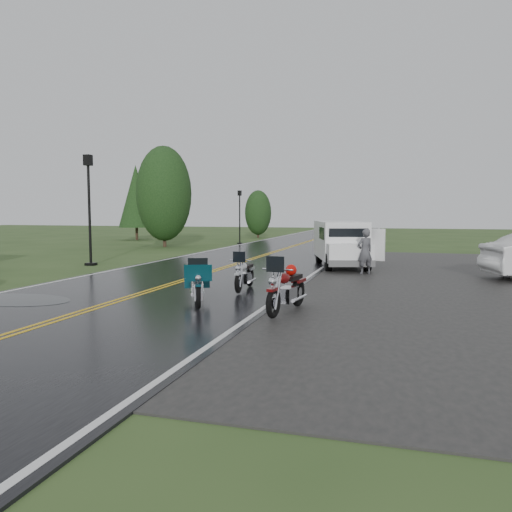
{
  "coord_description": "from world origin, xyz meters",
  "views": [
    {
      "loc": [
        6.87,
        -11.84,
        2.28
      ],
      "look_at": [
        2.8,
        2.0,
        1.0
      ],
      "focal_mm": 35.0,
      "sensor_mm": 36.0,
      "label": 1
    }
  ],
  "objects_px": {
    "motorcycle_silver": "(238,275)",
    "person_at_van": "(365,252)",
    "motorcycle_red": "(273,291)",
    "lamp_post_far_left": "(240,217)",
    "motorcycle_teal": "(198,286)",
    "lamp_post_near_left": "(89,210)",
    "van_white": "(329,247)"
  },
  "relations": [
    {
      "from": "motorcycle_silver",
      "to": "person_at_van",
      "type": "bearing_deg",
      "value": 57.87
    },
    {
      "from": "motorcycle_teal",
      "to": "lamp_post_near_left",
      "type": "relative_size",
      "value": 0.42
    },
    {
      "from": "motorcycle_teal",
      "to": "person_at_van",
      "type": "bearing_deg",
      "value": 43.93
    },
    {
      "from": "motorcycle_silver",
      "to": "lamp_post_far_left",
      "type": "bearing_deg",
      "value": 104.13
    },
    {
      "from": "motorcycle_teal",
      "to": "lamp_post_far_left",
      "type": "distance_m",
      "value": 24.28
    },
    {
      "from": "van_white",
      "to": "lamp_post_near_left",
      "type": "xyz_separation_m",
      "value": [
        -10.06,
        -0.59,
        1.4
      ]
    },
    {
      "from": "motorcycle_silver",
      "to": "van_white",
      "type": "relative_size",
      "value": 0.39
    },
    {
      "from": "person_at_van",
      "to": "motorcycle_red",
      "type": "bearing_deg",
      "value": 44.54
    },
    {
      "from": "motorcycle_red",
      "to": "motorcycle_silver",
      "type": "relative_size",
      "value": 1.14
    },
    {
      "from": "motorcycle_red",
      "to": "person_at_van",
      "type": "distance_m",
      "value": 8.53
    },
    {
      "from": "motorcycle_teal",
      "to": "motorcycle_silver",
      "type": "xyz_separation_m",
      "value": [
        0.18,
        2.36,
        -0.03
      ]
    },
    {
      "from": "motorcycle_red",
      "to": "lamp_post_far_left",
      "type": "distance_m",
      "value": 25.33
    },
    {
      "from": "motorcycle_teal",
      "to": "motorcycle_silver",
      "type": "relative_size",
      "value": 1.05
    },
    {
      "from": "motorcycle_silver",
      "to": "lamp_post_near_left",
      "type": "height_order",
      "value": "lamp_post_near_left"
    },
    {
      "from": "person_at_van",
      "to": "lamp_post_far_left",
      "type": "relative_size",
      "value": 0.43
    },
    {
      "from": "person_at_van",
      "to": "van_white",
      "type": "bearing_deg",
      "value": -57.5
    },
    {
      "from": "motorcycle_red",
      "to": "lamp_post_far_left",
      "type": "bearing_deg",
      "value": 117.25
    },
    {
      "from": "motorcycle_red",
      "to": "motorcycle_silver",
      "type": "xyz_separation_m",
      "value": [
        -1.72,
        2.86,
        -0.08
      ]
    },
    {
      "from": "van_white",
      "to": "lamp_post_near_left",
      "type": "relative_size",
      "value": 1.04
    },
    {
      "from": "motorcycle_red",
      "to": "person_at_van",
      "type": "relative_size",
      "value": 1.32
    },
    {
      "from": "motorcycle_silver",
      "to": "person_at_van",
      "type": "xyz_separation_m",
      "value": [
        2.98,
        5.58,
        0.26
      ]
    },
    {
      "from": "van_white",
      "to": "motorcycle_silver",
      "type": "bearing_deg",
      "value": -120.72
    },
    {
      "from": "person_at_van",
      "to": "motorcycle_teal",
      "type": "bearing_deg",
      "value": 31.33
    },
    {
      "from": "lamp_post_near_left",
      "to": "person_at_van",
      "type": "bearing_deg",
      "value": 0.32
    },
    {
      "from": "lamp_post_near_left",
      "to": "lamp_post_far_left",
      "type": "height_order",
      "value": "lamp_post_near_left"
    },
    {
      "from": "lamp_post_far_left",
      "to": "van_white",
      "type": "bearing_deg",
      "value": -60.33
    },
    {
      "from": "motorcycle_red",
      "to": "lamp_post_far_left",
      "type": "relative_size",
      "value": 0.56
    },
    {
      "from": "motorcycle_red",
      "to": "lamp_post_near_left",
      "type": "bearing_deg",
      "value": 148.01
    },
    {
      "from": "van_white",
      "to": "lamp_post_far_left",
      "type": "height_order",
      "value": "lamp_post_far_left"
    },
    {
      "from": "motorcycle_red",
      "to": "motorcycle_silver",
      "type": "height_order",
      "value": "motorcycle_red"
    },
    {
      "from": "lamp_post_near_left",
      "to": "lamp_post_far_left",
      "type": "relative_size",
      "value": 1.23
    },
    {
      "from": "motorcycle_silver",
      "to": "lamp_post_far_left",
      "type": "relative_size",
      "value": 0.5
    }
  ]
}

